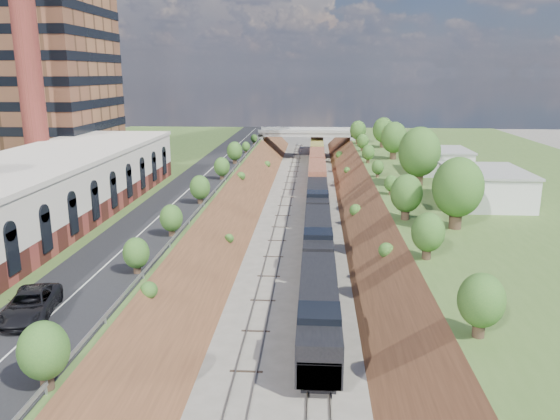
{
  "coord_description": "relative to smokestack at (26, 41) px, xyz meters",
  "views": [
    {
      "loc": [
        2.11,
        -16.52,
        20.93
      ],
      "look_at": [
        -1.71,
        42.81,
        6.0
      ],
      "focal_mm": 35.0,
      "sensor_mm": 36.0,
      "label": 1
    }
  ],
  "objects": [
    {
      "name": "platform_left",
      "position": [
        3.0,
        4.0,
        -22.5
      ],
      "size": [
        44.0,
        180.0,
        5.0
      ],
      "primitive_type": "cube",
      "color": "#436027",
      "rests_on": "ground"
    },
    {
      "name": "platform_right",
      "position": [
        69.0,
        4.0,
        -22.5
      ],
      "size": [
        44.0,
        180.0,
        5.0
      ],
      "primitive_type": "cube",
      "color": "#436027",
      "rests_on": "ground"
    },
    {
      "name": "embankment_left",
      "position": [
        25.0,
        4.0,
        -25.0
      ],
      "size": [
        10.0,
        180.0,
        10.0
      ],
      "primitive_type": "cube",
      "rotation": [
        0.0,
        0.79,
        0.0
      ],
      "color": "brown",
      "rests_on": "ground"
    },
    {
      "name": "embankment_right",
      "position": [
        47.0,
        4.0,
        -25.0
      ],
      "size": [
        10.0,
        180.0,
        10.0
      ],
      "primitive_type": "cube",
      "rotation": [
        0.0,
        0.79,
        0.0
      ],
      "color": "brown",
      "rests_on": "ground"
    },
    {
      "name": "rail_left_track",
      "position": [
        33.4,
        4.0,
        -24.91
      ],
      "size": [
        1.58,
        180.0,
        0.18
      ],
      "primitive_type": "cube",
      "color": "gray",
      "rests_on": "ground"
    },
    {
      "name": "rail_right_track",
      "position": [
        38.6,
        4.0,
        -24.91
      ],
      "size": [
        1.58,
        180.0,
        0.18
      ],
      "primitive_type": "cube",
      "color": "gray",
      "rests_on": "ground"
    },
    {
      "name": "road",
      "position": [
        20.5,
        4.0,
        -19.95
      ],
      "size": [
        8.0,
        180.0,
        0.1
      ],
      "primitive_type": "cube",
      "color": "black",
      "rests_on": "platform_left"
    },
    {
      "name": "guardrail",
      "position": [
        24.6,
        3.8,
        -19.45
      ],
      "size": [
        0.1,
        171.0,
        0.7
      ],
      "color": "#99999E",
      "rests_on": "platform_left"
    },
    {
      "name": "commercial_building",
      "position": [
        8.0,
        -18.0,
        -16.49
      ],
      "size": [
        14.3,
        62.3,
        7.0
      ],
      "color": "brown",
      "rests_on": "platform_left"
    },
    {
      "name": "smokestack",
      "position": [
        0.0,
        0.0,
        0.0
      ],
      "size": [
        3.2,
        3.2,
        40.0
      ],
      "primitive_type": "cylinder",
      "color": "brown",
      "rests_on": "platform_left"
    },
    {
      "name": "overpass",
      "position": [
        36.0,
        66.0,
        -20.08
      ],
      "size": [
        24.5,
        8.3,
        7.4
      ],
      "color": "gray",
      "rests_on": "ground"
    },
    {
      "name": "white_building_near",
      "position": [
        59.5,
        -4.0,
        -18.0
      ],
      "size": [
        9.0,
        12.0,
        4.0
      ],
      "primitive_type": "cube",
      "color": "silver",
      "rests_on": "platform_right"
    },
    {
      "name": "white_building_far",
      "position": [
        59.0,
        18.0,
        -18.2
      ],
      "size": [
        8.0,
        10.0,
        3.6
      ],
      "primitive_type": "cube",
      "color": "silver",
      "rests_on": "platform_right"
    },
    {
      "name": "tree_right_large",
      "position": [
        53.0,
        -16.0,
        -15.62
      ],
      "size": [
        5.25,
        5.25,
        7.61
      ],
      "color": "#473323",
      "rests_on": "platform_right"
    },
    {
      "name": "tree_left_crest",
      "position": [
        24.2,
        -36.0,
        -17.96
      ],
      "size": [
        2.45,
        2.45,
        3.55
      ],
      "color": "#473323",
      "rests_on": "platform_left"
    },
    {
      "name": "freight_train",
      "position": [
        38.6,
        24.73,
        -22.35
      ],
      "size": [
        3.16,
        127.14,
        4.69
      ],
      "color": "black",
      "rests_on": "ground"
    },
    {
      "name": "suv",
      "position": [
        19.34,
        -39.95,
        -19.02
      ],
      "size": [
        4.16,
        6.78,
        1.76
      ],
      "primitive_type": "imported",
      "rotation": [
        0.0,
        0.0,
        0.21
      ],
      "color": "black",
      "rests_on": "road"
    }
  ]
}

